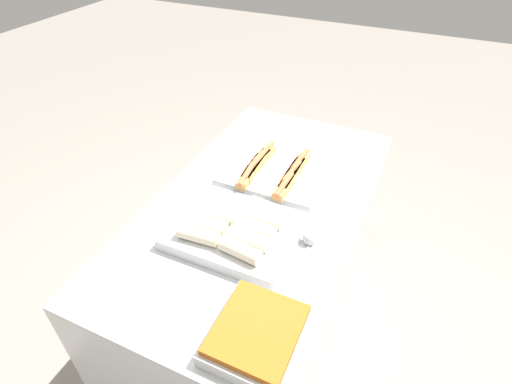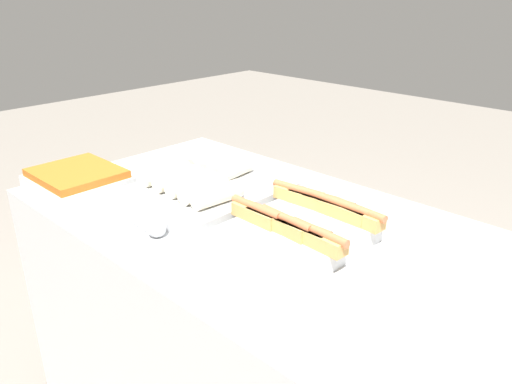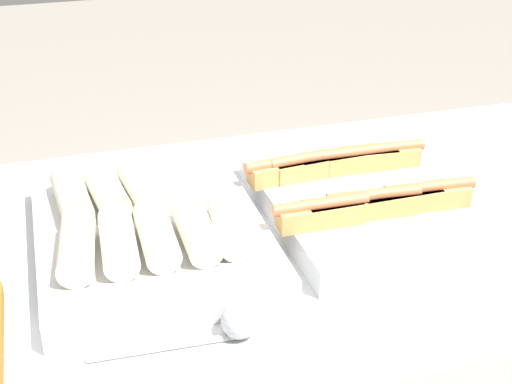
% 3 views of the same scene
% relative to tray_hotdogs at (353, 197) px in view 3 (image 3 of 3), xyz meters
% --- Properties ---
extents(tray_hotdogs, '(0.37, 0.45, 0.10)m').
position_rel_tray_hotdogs_xyz_m(tray_hotdogs, '(0.00, 0.00, 0.00)').
color(tray_hotdogs, silver).
rests_on(tray_hotdogs, counter).
extents(tray_wraps, '(0.38, 0.47, 0.10)m').
position_rel_tray_hotdogs_xyz_m(tray_wraps, '(-0.38, -0.01, 0.00)').
color(tray_wraps, silver).
rests_on(tray_wraps, counter).
extents(serving_spoon_near, '(0.24, 0.05, 0.05)m').
position_rel_tray_hotdogs_xyz_m(serving_spoon_near, '(-0.31, -0.27, -0.02)').
color(serving_spoon_near, '#B2B5BA').
rests_on(serving_spoon_near, counter).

